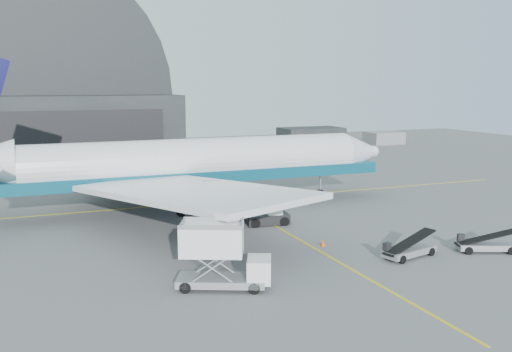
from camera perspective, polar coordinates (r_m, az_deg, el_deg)
name	(u,v)px	position (r m, az deg, el deg)	size (l,w,h in m)	color
ground	(304,243)	(51.23, 4.86, -6.65)	(200.00, 200.00, 0.00)	#565659
taxi_lines	(252,213)	(62.42, -0.40, -3.70)	(80.00, 42.12, 0.02)	gold
hangar	(27,109)	(108.94, -21.90, 6.25)	(50.00, 28.30, 28.00)	black
distant_bldg_a	(311,145)	(131.43, 5.51, 3.10)	(14.00, 8.00, 4.00)	black
distant_bldg_b	(384,144)	(136.76, 12.63, 3.16)	(8.00, 6.00, 2.80)	gray
airliner	(179,164)	(63.79, -7.72, 1.18)	(52.29, 50.70, 18.35)	white
catering_truck	(220,257)	(39.56, -3.61, -8.06)	(6.88, 4.79, 4.45)	gray
pushback_tug	(268,217)	(57.46, 1.24, -4.10)	(4.52, 3.00, 1.96)	black
belt_loader_a	(409,250)	(48.36, 15.02, -7.15)	(5.38, 2.83, 2.01)	gray
belt_loader_b	(486,245)	(51.92, 22.00, -6.40)	(5.19, 3.38, 1.97)	gray
traffic_cone	(323,243)	(50.22, 6.71, -6.68)	(0.40, 0.40, 0.58)	#ED5007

